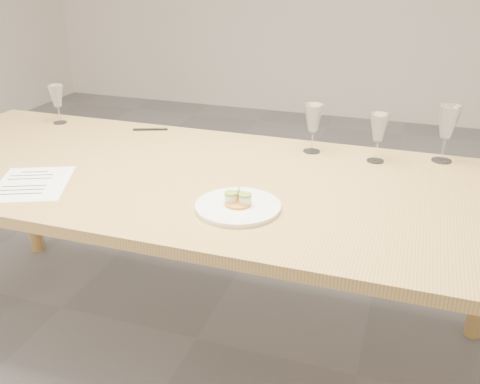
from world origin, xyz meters
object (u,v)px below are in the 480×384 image
(wine_glass_0, at_px, (57,97))
(wine_glass_2, at_px, (379,129))
(dinner_plate, at_px, (238,206))
(ballpoint_pen, at_px, (150,129))
(wine_glass_3, at_px, (448,123))
(recipe_sheet, at_px, (32,184))
(dining_table, at_px, (190,190))
(wine_glass_1, at_px, (313,119))

(wine_glass_0, relative_size, wine_glass_2, 0.96)
(dinner_plate, xyz_separation_m, ballpoint_pen, (-0.63, 0.63, -0.01))
(wine_glass_2, bearing_deg, dinner_plate, -123.02)
(wine_glass_3, bearing_deg, wine_glass_0, -178.47)
(wine_glass_3, bearing_deg, recipe_sheet, -153.04)
(recipe_sheet, xyz_separation_m, wine_glass_2, (1.11, 0.60, 0.13))
(dinner_plate, xyz_separation_m, wine_glass_0, (-1.09, 0.60, 0.11))
(dining_table, distance_m, wine_glass_1, 0.56)
(dining_table, height_order, wine_glass_2, wine_glass_2)
(recipe_sheet, relative_size, wine_glass_2, 1.99)
(dinner_plate, distance_m, recipe_sheet, 0.74)
(ballpoint_pen, xyz_separation_m, wine_glass_3, (1.24, 0.01, 0.15))
(dinner_plate, relative_size, wine_glass_3, 1.24)
(ballpoint_pen, height_order, wine_glass_0, wine_glass_0)
(recipe_sheet, xyz_separation_m, wine_glass_3, (1.35, 0.68, 0.15))
(ballpoint_pen, height_order, wine_glass_2, wine_glass_2)
(dining_table, height_order, dinner_plate, dinner_plate)
(wine_glass_3, bearing_deg, dining_table, -153.88)
(dinner_plate, bearing_deg, ballpoint_pen, 134.93)
(dining_table, height_order, wine_glass_1, wine_glass_1)
(recipe_sheet, distance_m, wine_glass_0, 0.74)
(dinner_plate, height_order, wine_glass_3, wine_glass_3)
(wine_glass_3, bearing_deg, wine_glass_1, -173.56)
(wine_glass_0, bearing_deg, ballpoint_pen, 4.13)
(dinner_plate, relative_size, ballpoint_pen, 1.81)
(ballpoint_pen, relative_size, wine_glass_0, 0.83)
(wine_glass_0, xyz_separation_m, wine_glass_3, (1.69, 0.05, 0.03))
(dining_table, xyz_separation_m, wine_glass_1, (0.37, 0.37, 0.20))
(wine_glass_2, bearing_deg, wine_glass_1, 173.65)
(dining_table, bearing_deg, wine_glass_1, 44.76)
(dinner_plate, xyz_separation_m, wine_glass_1, (0.11, 0.59, 0.12))
(wine_glass_2, bearing_deg, wine_glass_0, 178.47)
(recipe_sheet, distance_m, wine_glass_2, 1.26)
(wine_glass_1, height_order, wine_glass_3, wine_glass_3)
(wine_glass_3, bearing_deg, dinner_plate, -133.18)
(wine_glass_2, bearing_deg, wine_glass_3, 19.24)
(recipe_sheet, xyz_separation_m, ballpoint_pen, (0.11, 0.67, 0.00))
(dining_table, bearing_deg, dinner_plate, -40.16)
(wine_glass_1, bearing_deg, wine_glass_0, 179.49)
(wine_glass_0, height_order, wine_glass_1, wine_glass_1)
(dinner_plate, relative_size, wine_glass_0, 1.50)
(dinner_plate, distance_m, wine_glass_0, 1.25)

